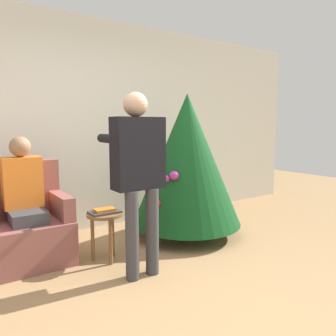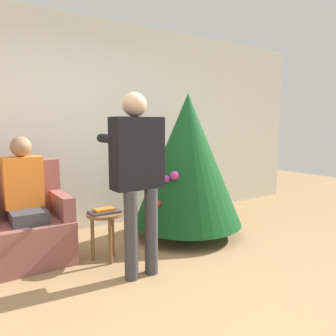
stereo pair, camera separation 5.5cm
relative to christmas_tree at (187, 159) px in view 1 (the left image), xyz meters
name	(u,v)px [view 1 (the left image)]	position (x,y,z in m)	size (l,w,h in m)	color
ground_plane	(175,308)	(-1.09, -1.27, -0.94)	(14.00, 14.00, 0.00)	#99754C
wall_back	(71,125)	(-1.09, 0.96, 0.41)	(8.00, 0.06, 2.70)	beige
christmas_tree	(187,159)	(0.00, 0.00, 0.00)	(1.33, 1.33, 1.73)	brown
armchair	(26,228)	(-1.81, 0.26, -0.60)	(0.78, 0.69, 0.99)	brown
person_seated	(24,195)	(-1.81, 0.23, -0.26)	(0.36, 0.46, 1.24)	#38383D
person_standing	(138,167)	(-1.02, -0.62, 0.05)	(0.47, 0.57, 1.64)	#38383D
side_stool	(105,222)	(-1.15, -0.16, -0.54)	(0.36, 0.36, 0.49)	brown
laptop	(105,212)	(-1.15, -0.16, -0.44)	(0.29, 0.20, 0.02)	#38383D
book	(105,210)	(-1.15, -0.16, -0.42)	(0.20, 0.12, 0.02)	orange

